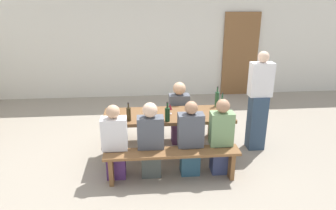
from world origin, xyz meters
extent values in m
plane|color=gray|center=(0.00, 0.00, 0.00)|extent=(24.00, 24.00, 0.00)
cube|color=silver|center=(0.00, 3.34, 1.60)|extent=(14.00, 0.20, 3.20)
cube|color=brown|center=(2.13, 3.20, 1.05)|extent=(0.90, 0.06, 2.10)
cube|color=brown|center=(0.00, 0.00, 0.72)|extent=(2.01, 0.71, 0.05)
cylinder|color=brown|center=(-0.92, -0.30, 0.35)|extent=(0.07, 0.07, 0.70)
cylinder|color=brown|center=(0.92, -0.30, 0.35)|extent=(0.07, 0.07, 0.70)
cylinder|color=brown|center=(-0.92, 0.30, 0.35)|extent=(0.07, 0.07, 0.70)
cylinder|color=brown|center=(0.92, 0.30, 0.35)|extent=(0.07, 0.07, 0.70)
cube|color=brown|center=(0.00, -0.66, 0.43)|extent=(1.91, 0.30, 0.04)
cube|color=brown|center=(-0.85, -0.66, 0.21)|extent=(0.06, 0.24, 0.41)
cube|color=brown|center=(0.85, -0.66, 0.21)|extent=(0.06, 0.24, 0.41)
cube|color=brown|center=(0.00, 0.66, 0.43)|extent=(1.91, 0.30, 0.04)
cube|color=brown|center=(-0.85, 0.66, 0.21)|extent=(0.06, 0.24, 0.41)
cube|color=brown|center=(0.85, 0.66, 0.21)|extent=(0.06, 0.24, 0.41)
cylinder|color=#234C2D|center=(0.84, 0.29, 0.87)|extent=(0.07, 0.07, 0.24)
cylinder|color=#234C2D|center=(0.84, 0.29, 1.04)|extent=(0.02, 0.02, 0.08)
cylinder|color=black|center=(0.84, 0.29, 1.08)|extent=(0.03, 0.03, 0.01)
cylinder|color=#234C2D|center=(0.85, -0.01, 0.86)|extent=(0.07, 0.07, 0.22)
cylinder|color=#234C2D|center=(0.85, -0.01, 1.02)|extent=(0.02, 0.02, 0.09)
cylinder|color=black|center=(0.85, -0.01, 1.07)|extent=(0.03, 0.03, 0.01)
cylinder|color=#332814|center=(-0.60, -0.22, 0.85)|extent=(0.06, 0.06, 0.20)
cylinder|color=#332814|center=(-0.60, -0.22, 0.99)|extent=(0.02, 0.02, 0.07)
cylinder|color=black|center=(-0.60, -0.22, 1.03)|extent=(0.02, 0.02, 0.01)
cylinder|color=#143319|center=(-0.03, -0.28, 0.85)|extent=(0.07, 0.07, 0.20)
cylinder|color=#143319|center=(-0.03, -0.28, 0.99)|extent=(0.03, 0.03, 0.08)
cylinder|color=black|center=(-0.03, -0.28, 1.04)|extent=(0.03, 0.03, 0.01)
cylinder|color=silver|center=(-0.77, -0.30, 0.75)|extent=(0.06, 0.06, 0.01)
cylinder|color=silver|center=(-0.77, -0.30, 0.80)|extent=(0.01, 0.01, 0.08)
cone|color=#D18C93|center=(-0.77, -0.30, 0.89)|extent=(0.07, 0.07, 0.10)
cylinder|color=silver|center=(0.03, 0.01, 0.75)|extent=(0.06, 0.06, 0.01)
cylinder|color=silver|center=(0.03, 0.01, 0.79)|extent=(0.01, 0.01, 0.07)
cone|color=maroon|center=(0.03, 0.01, 0.87)|extent=(0.07, 0.07, 0.09)
cube|color=#522E6D|center=(-0.80, -0.51, 0.23)|extent=(0.27, 0.24, 0.45)
cube|color=silver|center=(-0.80, -0.51, 0.68)|extent=(0.36, 0.20, 0.47)
sphere|color=tan|center=(-0.80, -0.51, 1.01)|extent=(0.19, 0.19, 0.19)
cube|color=#454D49|center=(-0.29, -0.51, 0.23)|extent=(0.28, 0.24, 0.45)
cube|color=#4C515B|center=(-0.29, -0.51, 0.68)|extent=(0.37, 0.20, 0.46)
sphere|color=beige|center=(-0.29, -0.51, 1.02)|extent=(0.21, 0.21, 0.21)
cube|color=#295068|center=(0.28, -0.51, 0.23)|extent=(0.27, 0.24, 0.45)
cube|color=#4C515B|center=(0.28, -0.51, 0.70)|extent=(0.36, 0.20, 0.49)
sphere|color=#A87A5B|center=(0.28, -0.51, 1.03)|extent=(0.19, 0.19, 0.19)
cube|color=navy|center=(0.73, -0.51, 0.23)|extent=(0.25, 0.24, 0.45)
cube|color=#729966|center=(0.73, -0.51, 0.70)|extent=(0.33, 0.20, 0.50)
sphere|color=#A87A5B|center=(0.73, -0.51, 1.05)|extent=(0.20, 0.20, 0.20)
cube|color=#563358|center=(0.24, 0.51, 0.23)|extent=(0.26, 0.24, 0.45)
cube|color=#4C515B|center=(0.24, 0.51, 0.67)|extent=(0.34, 0.20, 0.45)
sphere|color=tan|center=(0.24, 0.51, 1.01)|extent=(0.22, 0.22, 0.22)
cube|color=#2D425A|center=(1.52, 0.19, 0.47)|extent=(0.27, 0.24, 0.94)
cube|color=silver|center=(1.52, 0.19, 1.22)|extent=(0.36, 0.20, 0.55)
sphere|color=beige|center=(1.52, 0.19, 1.59)|extent=(0.18, 0.18, 0.18)
camera|label=1|loc=(-0.39, -4.48, 2.53)|focal=33.11mm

